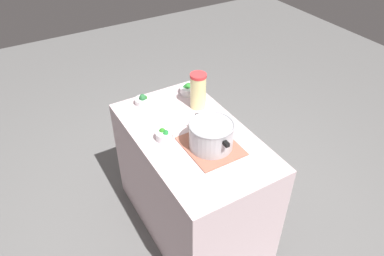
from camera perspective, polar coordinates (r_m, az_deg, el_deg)
ground_plane at (r=2.89m, az=0.00°, el=-14.31°), size 8.00×8.00×0.00m
counter_slab at (r=2.56m, az=0.00°, el=-8.45°), size 1.16×0.68×0.85m
dish_cloth at (r=2.18m, az=2.97°, el=-2.85°), size 0.36×0.30×0.01m
cooking_pot at (r=2.13m, az=3.05°, el=-1.04°), size 0.34×0.27×0.16m
lemonade_pitcher at (r=2.45m, az=0.98°, el=5.89°), size 0.11×0.11×0.26m
broccoli_bowl_front at (r=2.65m, az=-0.54°, el=6.14°), size 0.13×0.13×0.08m
broccoli_bowl_center at (r=2.56m, az=-7.69°, el=4.39°), size 0.12×0.12×0.08m
broccoli_bowl_back at (r=2.23m, az=-4.36°, el=-1.10°), size 0.11×0.11×0.07m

